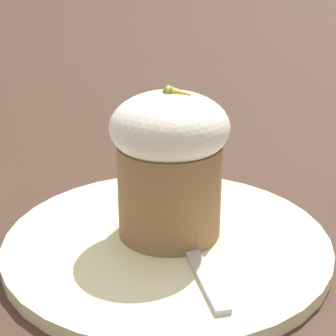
# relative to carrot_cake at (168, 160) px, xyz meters

# --- Properties ---
(ground_plane) EXTENTS (4.00, 4.00, 0.00)m
(ground_plane) POSITION_rel_carrot_cake_xyz_m (0.00, -0.01, -0.07)
(ground_plane) COLOR #3D281E
(dessert_plate) EXTENTS (0.24, 0.24, 0.01)m
(dessert_plate) POSITION_rel_carrot_cake_xyz_m (0.00, -0.01, -0.06)
(dessert_plate) COLOR beige
(dessert_plate) RESTS_ON ground_plane
(carrot_cake) EXTENTS (0.08, 0.08, 0.11)m
(carrot_cake) POSITION_rel_carrot_cake_xyz_m (0.00, 0.00, 0.00)
(carrot_cake) COLOR olive
(carrot_cake) RESTS_ON dessert_plate
(spoon) EXTENTS (0.07, 0.11, 0.01)m
(spoon) POSITION_rel_carrot_cake_xyz_m (0.02, -0.02, -0.05)
(spoon) COLOR #B7B7BC
(spoon) RESTS_ON dessert_plate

